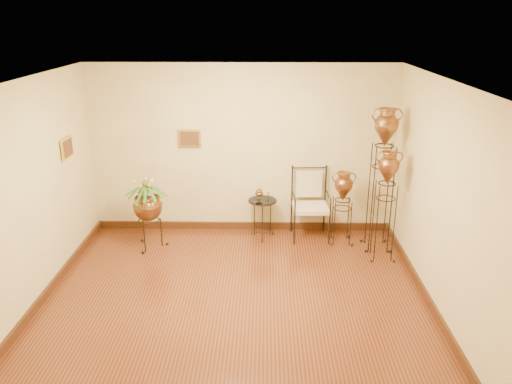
{
  "coord_description": "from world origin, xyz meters",
  "views": [
    {
      "loc": [
        0.38,
        -5.42,
        3.51
      ],
      "look_at": [
        0.25,
        1.3,
        1.1
      ],
      "focal_mm": 35.0,
      "sensor_mm": 36.0,
      "label": 1
    }
  ],
  "objects_px": {
    "amphora_mid": "(385,205)",
    "armchair": "(310,205)",
    "amphora_tall": "(382,179)",
    "planter_urn": "(148,204)",
    "side_table": "(262,218)"
  },
  "relations": [
    {
      "from": "side_table",
      "to": "armchair",
      "type": "bearing_deg",
      "value": -0.06
    },
    {
      "from": "amphora_mid",
      "to": "planter_urn",
      "type": "distance_m",
      "value": 3.61
    },
    {
      "from": "side_table",
      "to": "amphora_mid",
      "type": "bearing_deg",
      "value": -20.97
    },
    {
      "from": "amphora_tall",
      "to": "planter_urn",
      "type": "bearing_deg",
      "value": -179.22
    },
    {
      "from": "amphora_tall",
      "to": "amphora_mid",
      "type": "relative_size",
      "value": 1.33
    },
    {
      "from": "amphora_tall",
      "to": "armchair",
      "type": "height_order",
      "value": "amphora_tall"
    },
    {
      "from": "planter_urn",
      "to": "armchair",
      "type": "bearing_deg",
      "value": 8.72
    },
    {
      "from": "amphora_tall",
      "to": "side_table",
      "type": "distance_m",
      "value": 2.01
    },
    {
      "from": "amphora_tall",
      "to": "side_table",
      "type": "height_order",
      "value": "amphora_tall"
    },
    {
      "from": "armchair",
      "to": "amphora_mid",
      "type": "bearing_deg",
      "value": -36.96
    },
    {
      "from": "armchair",
      "to": "amphora_tall",
      "type": "bearing_deg",
      "value": -21.47
    },
    {
      "from": "side_table",
      "to": "planter_urn",
      "type": "bearing_deg",
      "value": -167.52
    },
    {
      "from": "amphora_mid",
      "to": "armchair",
      "type": "bearing_deg",
      "value": 146.02
    },
    {
      "from": "amphora_tall",
      "to": "planter_urn",
      "type": "relative_size",
      "value": 1.72
    },
    {
      "from": "amphora_mid",
      "to": "armchair",
      "type": "relative_size",
      "value": 1.47
    }
  ]
}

